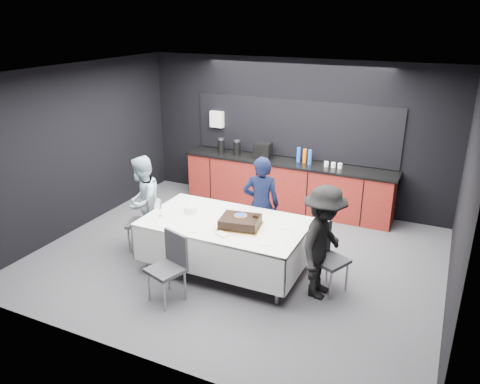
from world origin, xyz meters
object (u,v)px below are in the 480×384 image
party_table (225,230)px  chair_right (326,253)px  champagne_flute (160,206)px  cake_assembly (240,222)px  chair_near (170,262)px  person_left (143,202)px  plate_stack (190,209)px  person_center (261,205)px  person_right (323,243)px  chair_left (146,218)px

party_table → chair_right: chair_right is taller
champagne_flute → chair_right: bearing=8.9°
cake_assembly → chair_near: (-0.59, -0.89, -0.32)m
person_left → party_table: bearing=72.3°
plate_stack → chair_right: 2.08m
cake_assembly → chair_right: size_ratio=0.69×
chair_right → person_center: (-1.21, 0.63, 0.25)m
chair_right → person_right: (0.00, -0.19, 0.24)m
person_center → party_table: bearing=51.9°
party_table → person_center: (0.23, 0.77, 0.14)m
champagne_flute → plate_stack: bearing=42.0°
party_table → cake_assembly: size_ratio=3.62×
cake_assembly → chair_left: (-1.69, 0.11, -0.32)m
person_left → person_right: size_ratio=0.96×
plate_stack → person_center: size_ratio=0.13×
champagne_flute → chair_near: bearing=-49.3°
party_table → plate_stack: 0.64m
party_table → person_right: 1.46m
plate_stack → person_right: bearing=-3.1°
chair_left → chair_near: (1.10, -1.01, 0.00)m
chair_left → champagne_flute: bearing=-30.3°
cake_assembly → chair_right: cake_assembly is taller
party_table → cake_assembly: (0.27, -0.07, 0.21)m
chair_left → person_left: (-0.12, 0.11, 0.21)m
chair_left → person_right: 2.88m
person_right → chair_near: bearing=121.9°
champagne_flute → chair_right: (2.39, 0.37, -0.40)m
champagne_flute → chair_right: size_ratio=0.24×
cake_assembly → chair_left: 1.72m
chair_right → chair_near: 2.08m
plate_stack → person_left: size_ratio=0.13×
cake_assembly → person_center: (-0.04, 0.84, -0.07)m
person_center → cake_assembly: bearing=71.5°
champagne_flute → person_right: 2.40m
chair_right → person_left: (-2.99, 0.01, 0.21)m
party_table → person_right: size_ratio=1.50×
champagne_flute → person_left: person_left is taller
champagne_flute → chair_near: 1.04m
person_right → person_center: bearing=60.5°
person_left → cake_assembly: bearing=70.8°
cake_assembly → chair_right: bearing=10.1°
plate_stack → champagne_flute: (-0.33, -0.30, 0.11)m
plate_stack → person_center: (0.84, 0.71, -0.05)m
chair_near → person_right: bearing=27.4°
party_table → plate_stack: plate_stack is taller
plate_stack → person_center: person_center is taller
cake_assembly → person_right: person_right is taller
cake_assembly → person_left: size_ratio=0.43×
party_table → person_right: person_right is taller
chair_near → person_center: bearing=72.5°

